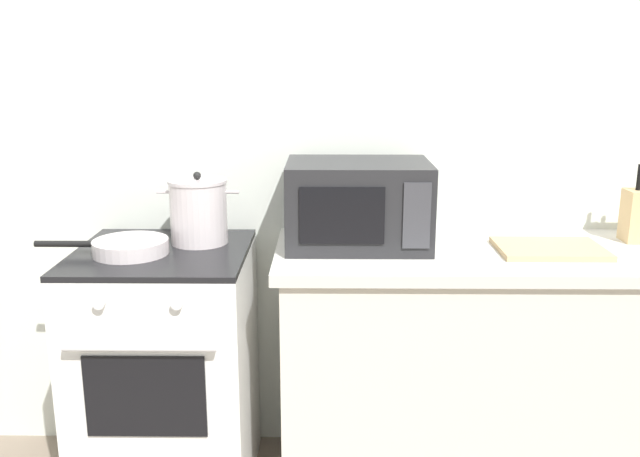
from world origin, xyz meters
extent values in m
cube|color=silver|center=(0.30, 0.97, 1.25)|extent=(4.40, 0.10, 2.50)
cube|color=beige|center=(0.90, 0.62, 0.44)|extent=(1.64, 0.56, 0.88)
cube|color=beige|center=(0.90, 0.62, 0.90)|extent=(1.70, 0.60, 0.04)
cube|color=white|center=(-0.35, 0.60, 0.45)|extent=(0.60, 0.60, 0.90)
cube|color=black|center=(-0.35, 0.60, 0.91)|extent=(0.60, 0.60, 0.02)
cube|color=black|center=(-0.35, 0.30, 0.52)|extent=(0.39, 0.01, 0.28)
cylinder|color=silver|center=(-0.35, 0.27, 0.70)|extent=(0.48, 0.02, 0.02)
cylinder|color=silver|center=(-0.47, 0.29, 0.84)|extent=(0.04, 0.02, 0.04)
cylinder|color=silver|center=(-0.23, 0.29, 0.84)|extent=(0.04, 0.02, 0.04)
cylinder|color=silver|center=(-0.23, 0.70, 1.03)|extent=(0.20, 0.20, 0.22)
cylinder|color=silver|center=(-0.23, 0.70, 1.15)|extent=(0.21, 0.21, 0.01)
sphere|color=black|center=(-0.23, 0.70, 1.17)|extent=(0.03, 0.03, 0.03)
cylinder|color=silver|center=(-0.35, 0.70, 1.11)|extent=(0.05, 0.01, 0.01)
cylinder|color=silver|center=(-0.11, 0.70, 1.11)|extent=(0.05, 0.01, 0.01)
cylinder|color=silver|center=(-0.44, 0.55, 0.95)|extent=(0.26, 0.26, 0.05)
cylinder|color=black|center=(-0.67, 0.55, 0.96)|extent=(0.20, 0.02, 0.02)
cube|color=#232326|center=(0.34, 0.68, 1.07)|extent=(0.50, 0.36, 0.30)
cube|color=black|center=(0.28, 0.50, 1.07)|extent=(0.28, 0.01, 0.19)
cube|color=#38383D|center=(0.52, 0.50, 1.07)|extent=(0.09, 0.01, 0.22)
cube|color=tan|center=(1.00, 0.60, 0.93)|extent=(0.36, 0.26, 0.02)
cylinder|color=black|center=(1.35, 0.74, 1.16)|extent=(0.02, 0.02, 0.09)
camera|label=1|loc=(0.23, -1.68, 1.58)|focal=38.26mm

